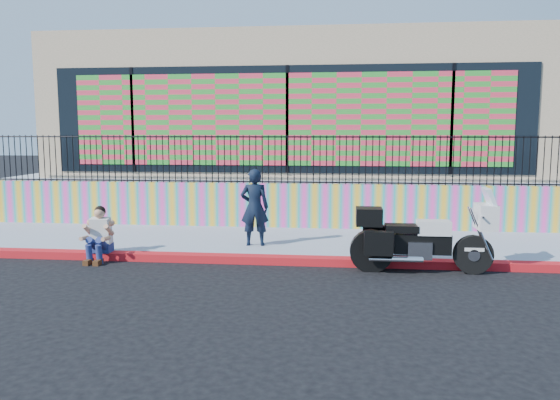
# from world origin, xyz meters

# --- Properties ---
(ground) EXTENTS (90.00, 90.00, 0.00)m
(ground) POSITION_xyz_m (0.00, 0.00, 0.00)
(ground) COLOR black
(ground) RESTS_ON ground
(red_curb) EXTENTS (16.00, 0.30, 0.15)m
(red_curb) POSITION_xyz_m (0.00, 0.00, 0.07)
(red_curb) COLOR red
(red_curb) RESTS_ON ground
(sidewalk) EXTENTS (16.00, 3.00, 0.15)m
(sidewalk) POSITION_xyz_m (0.00, 1.65, 0.07)
(sidewalk) COLOR #8A94A6
(sidewalk) RESTS_ON ground
(mural_wall) EXTENTS (16.00, 0.20, 1.10)m
(mural_wall) POSITION_xyz_m (0.00, 3.25, 0.70)
(mural_wall) COLOR #FF43B3
(mural_wall) RESTS_ON sidewalk
(metal_fence) EXTENTS (15.80, 0.04, 1.20)m
(metal_fence) POSITION_xyz_m (0.00, 3.25, 1.85)
(metal_fence) COLOR black
(metal_fence) RESTS_ON mural_wall
(elevated_platform) EXTENTS (16.00, 10.00, 1.25)m
(elevated_platform) POSITION_xyz_m (0.00, 8.35, 0.62)
(elevated_platform) COLOR #8A94A6
(elevated_platform) RESTS_ON ground
(storefront_building) EXTENTS (14.00, 8.06, 4.00)m
(storefront_building) POSITION_xyz_m (0.00, 8.13, 3.25)
(storefront_building) COLOR tan
(storefront_building) RESTS_ON elevated_platform
(police_motorcycle) EXTENTS (2.51, 0.83, 1.56)m
(police_motorcycle) POSITION_xyz_m (2.84, -0.35, 0.65)
(police_motorcycle) COLOR black
(police_motorcycle) RESTS_ON ground
(police_officer) EXTENTS (0.62, 0.43, 1.62)m
(police_officer) POSITION_xyz_m (-0.38, 0.97, 0.96)
(police_officer) COLOR black
(police_officer) RESTS_ON sidewalk
(seated_man) EXTENTS (0.54, 0.71, 1.06)m
(seated_man) POSITION_xyz_m (-3.29, -0.22, 0.45)
(seated_man) COLOR navy
(seated_man) RESTS_ON ground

